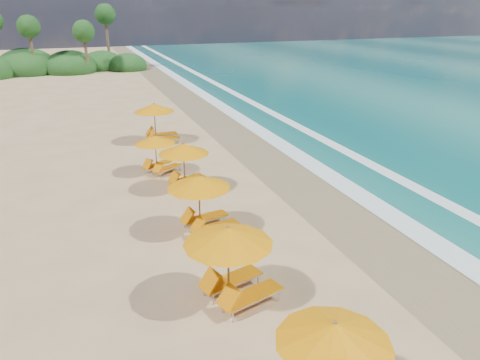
# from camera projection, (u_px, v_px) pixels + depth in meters

# --- Properties ---
(ground) EXTENTS (160.00, 160.00, 0.00)m
(ground) POSITION_uv_depth(u_px,v_px,m) (240.00, 206.00, 19.63)
(ground) COLOR tan
(ground) RESTS_ON ground
(wet_sand) EXTENTS (4.00, 160.00, 0.01)m
(wet_sand) POSITION_uv_depth(u_px,v_px,m) (322.00, 193.00, 20.92)
(wet_sand) COLOR #8C7653
(wet_sand) RESTS_ON ground
(surf_foam) EXTENTS (4.00, 160.00, 0.01)m
(surf_foam) POSITION_uv_depth(u_px,v_px,m) (371.00, 185.00, 21.78)
(surf_foam) COLOR white
(surf_foam) RESTS_ON ground
(station_0) EXTENTS (3.12, 3.08, 2.41)m
(station_0) POSITION_uv_depth(u_px,v_px,m) (337.00, 359.00, 9.36)
(station_0) COLOR olive
(station_0) RESTS_ON ground
(station_1) EXTENTS (3.20, 3.11, 2.56)m
(station_1) POSITION_uv_depth(u_px,v_px,m) (234.00, 259.00, 12.85)
(station_1) COLOR olive
(station_1) RESTS_ON ground
(station_2) EXTENTS (2.84, 2.70, 2.40)m
(station_2) POSITION_uv_depth(u_px,v_px,m) (204.00, 200.00, 16.92)
(station_2) COLOR olive
(station_2) RESTS_ON ground
(station_3) EXTENTS (3.02, 2.96, 2.35)m
(station_3) POSITION_uv_depth(u_px,v_px,m) (187.00, 163.00, 20.82)
(station_3) COLOR olive
(station_3) RESTS_ON ground
(station_4) EXTENTS (2.79, 2.79, 2.07)m
(station_4) POSITION_uv_depth(u_px,v_px,m) (158.00, 151.00, 23.00)
(station_4) COLOR olive
(station_4) RESTS_ON ground
(station_5) EXTENTS (2.77, 2.57, 2.52)m
(station_5) POSITION_uv_depth(u_px,v_px,m) (158.00, 120.00, 28.05)
(station_5) COLOR olive
(station_5) RESTS_ON ground
(treeline) EXTENTS (25.80, 8.80, 9.74)m
(treeline) POSITION_uv_depth(u_px,v_px,m) (36.00, 65.00, 55.86)
(treeline) COLOR #163D14
(treeline) RESTS_ON ground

